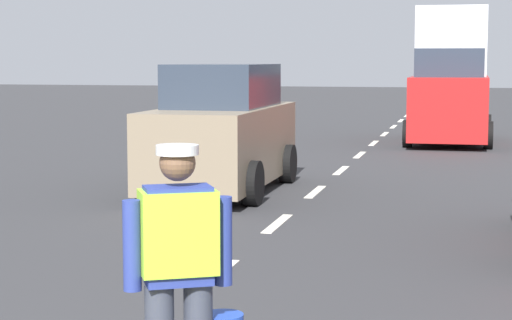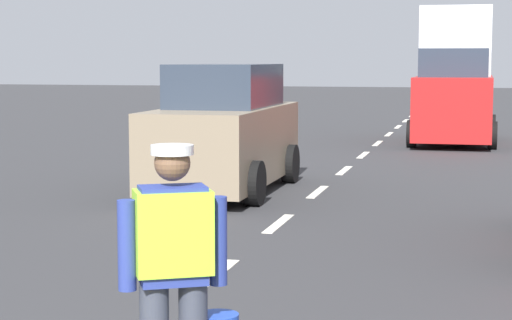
{
  "view_description": "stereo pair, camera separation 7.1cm",
  "coord_description": "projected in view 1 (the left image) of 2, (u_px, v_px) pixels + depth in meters",
  "views": [
    {
      "loc": [
        2.5,
        -3.05,
        2.18
      ],
      "look_at": [
        0.23,
        6.48,
        1.1
      ],
      "focal_mm": 64.3,
      "sensor_mm": 36.0,
      "label": 1
    },
    {
      "loc": [
        2.57,
        -3.03,
        2.18
      ],
      "look_at": [
        0.23,
        6.48,
        1.1
      ],
      "focal_mm": 64.3,
      "sensor_mm": 36.0,
      "label": 2
    }
  ],
  "objects": [
    {
      "name": "road_worker",
      "position": [
        182.0,
        265.0,
        5.58
      ],
      "size": [
        0.65,
        0.59,
        1.67
      ],
      "color": "#383D4C",
      "rests_on": "ground"
    },
    {
      "name": "delivery_truck",
      "position": [
        451.0,
        81.0,
        23.91
      ],
      "size": [
        2.16,
        4.6,
        3.54
      ],
      "color": "red",
      "rests_on": "ground"
    },
    {
      "name": "car_oncoming_lead",
      "position": [
        222.0,
        133.0,
        15.07
      ],
      "size": [
        1.9,
        4.26,
        2.1
      ],
      "color": "gray",
      "rests_on": "ground"
    },
    {
      "name": "ground_plane",
      "position": [
        375.0,
        142.0,
        24.07
      ],
      "size": [
        96.0,
        96.0,
        0.0
      ],
      "primitive_type": "plane",
      "color": "#333335"
    },
    {
      "name": "lane_center_line",
      "position": [
        389.0,
        130.0,
        28.13
      ],
      "size": [
        0.14,
        46.4,
        0.01
      ],
      "color": "silver",
      "rests_on": "ground"
    }
  ]
}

